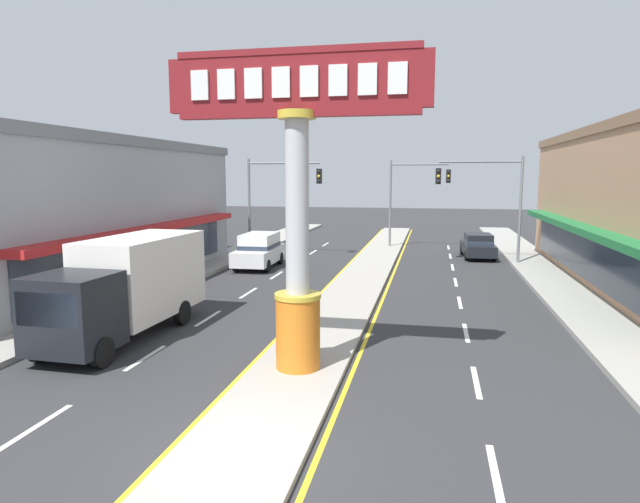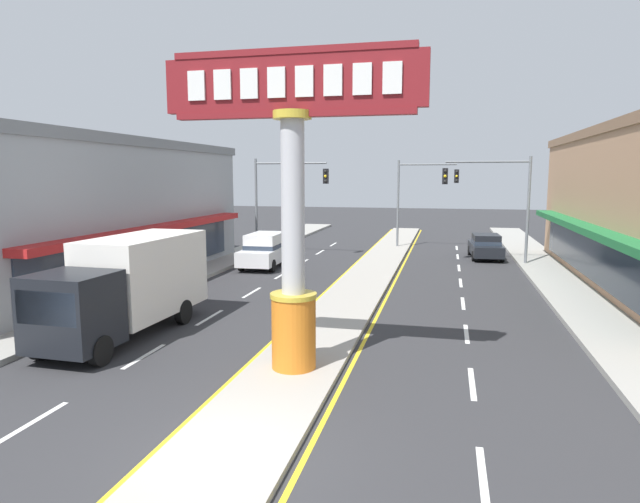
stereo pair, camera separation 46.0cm
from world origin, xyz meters
name	(u,v)px [view 1 (the left image)]	position (x,y,z in m)	size (l,w,h in m)	color
ground_plane	(238,460)	(0.00, 0.00, 0.00)	(160.00, 160.00, 0.00)	#303033
median_strip	(363,277)	(0.00, 18.00, 0.07)	(2.42, 52.00, 0.14)	#A39E93
sidewalk_left	(176,277)	(-9.15, 16.00, 0.09)	(2.68, 60.00, 0.18)	#9E9B93
sidewalk_right	(568,293)	(9.15, 16.00, 0.09)	(2.68, 60.00, 0.18)	#9E9B93
lane_markings	(359,284)	(0.00, 16.65, 0.00)	(9.16, 52.00, 0.01)	silver
district_sign	(297,204)	(0.00, 4.53, 4.40)	(6.59, 1.20, 8.02)	orange
storefront_left	(51,211)	(-14.53, 14.15, 3.43)	(10.75, 20.88, 6.85)	#999EA3
traffic_light_left_side	(275,190)	(-6.45, 24.55, 4.25)	(4.86, 0.46, 6.20)	slate
traffic_light_right_side	(489,191)	(6.45, 23.89, 4.25)	(4.86, 0.46, 6.20)	slate
traffic_light_median_far	(412,189)	(1.86, 30.15, 4.19)	(4.20, 0.46, 6.20)	slate
suv_near_right_lane	(259,250)	(-6.16, 20.23, 0.98)	(2.07, 4.65, 1.90)	white
sedan_far_right_lane	(478,245)	(6.16, 26.41, 0.79)	(2.01, 4.39, 1.53)	black
box_truck_near_left_lane	(128,284)	(-6.11, 6.68, 1.69)	(2.40, 6.96, 3.12)	black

